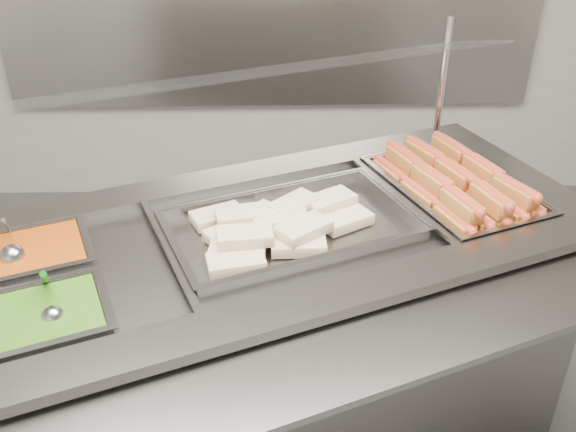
{
  "coord_description": "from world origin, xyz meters",
  "views": [
    {
      "loc": [
        0.0,
        -1.15,
        1.97
      ],
      "look_at": [
        0.05,
        0.52,
        0.98
      ],
      "focal_mm": 40.0,
      "sensor_mm": 36.0,
      "label": 1
    }
  ],
  "objects_px": {
    "sneeze_guard": "(241,79)",
    "ladle": "(12,255)",
    "pan_hotdogs": "(452,197)",
    "serving_spoon": "(51,309)",
    "steam_counter": "(274,346)",
    "pan_wraps": "(291,230)"
  },
  "relations": [
    {
      "from": "steam_counter",
      "to": "ladle",
      "type": "xyz_separation_m",
      "value": [
        -0.73,
        -0.14,
        0.49
      ]
    },
    {
      "from": "sneeze_guard",
      "to": "ladle",
      "type": "relative_size",
      "value": 8.94
    },
    {
      "from": "steam_counter",
      "to": "pan_hotdogs",
      "type": "relative_size",
      "value": 3.22
    },
    {
      "from": "sneeze_guard",
      "to": "ladle",
      "type": "bearing_deg",
      "value": -150.64
    },
    {
      "from": "sneeze_guard",
      "to": "pan_wraps",
      "type": "xyz_separation_m",
      "value": [
        0.15,
        -0.19,
        -0.41
      ]
    },
    {
      "from": "pan_hotdogs",
      "to": "pan_wraps",
      "type": "xyz_separation_m",
      "value": [
        -0.56,
        -0.22,
        0.02
      ]
    },
    {
      "from": "sneeze_guard",
      "to": "pan_hotdogs",
      "type": "height_order",
      "value": "sneeze_guard"
    },
    {
      "from": "sneeze_guard",
      "to": "pan_hotdogs",
      "type": "relative_size",
      "value": 2.57
    },
    {
      "from": "serving_spoon",
      "to": "pan_hotdogs",
      "type": "bearing_deg",
      "value": 28.93
    },
    {
      "from": "pan_hotdogs",
      "to": "serving_spoon",
      "type": "relative_size",
      "value": 3.81
    },
    {
      "from": "steam_counter",
      "to": "sneeze_guard",
      "type": "height_order",
      "value": "sneeze_guard"
    },
    {
      "from": "ladle",
      "to": "sneeze_guard",
      "type": "bearing_deg",
      "value": 29.36
    },
    {
      "from": "sneeze_guard",
      "to": "serving_spoon",
      "type": "xyz_separation_m",
      "value": [
        -0.46,
        -0.61,
        -0.38
      ]
    },
    {
      "from": "sneeze_guard",
      "to": "pan_wraps",
      "type": "relative_size",
      "value": 2.1
    },
    {
      "from": "sneeze_guard",
      "to": "pan_wraps",
      "type": "distance_m",
      "value": 0.48
    },
    {
      "from": "pan_hotdogs",
      "to": "serving_spoon",
      "type": "bearing_deg",
      "value": -151.07
    },
    {
      "from": "steam_counter",
      "to": "sneeze_guard",
      "type": "xyz_separation_m",
      "value": [
        -0.09,
        0.21,
        0.86
      ]
    },
    {
      "from": "steam_counter",
      "to": "pan_wraps",
      "type": "height_order",
      "value": "pan_wraps"
    },
    {
      "from": "sneeze_guard",
      "to": "ladle",
      "type": "height_order",
      "value": "sneeze_guard"
    },
    {
      "from": "ladle",
      "to": "serving_spoon",
      "type": "relative_size",
      "value": 1.1
    },
    {
      "from": "serving_spoon",
      "to": "sneeze_guard",
      "type": "bearing_deg",
      "value": 52.97
    },
    {
      "from": "pan_wraps",
      "to": "serving_spoon",
      "type": "relative_size",
      "value": 4.67
    }
  ]
}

